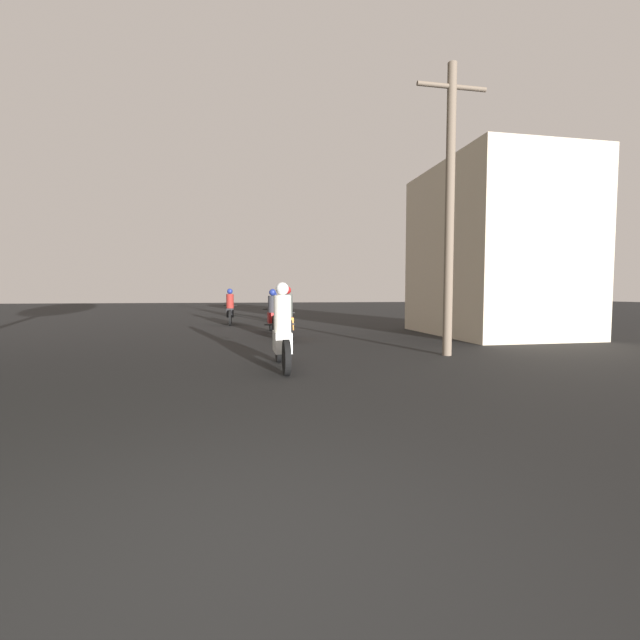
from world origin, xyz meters
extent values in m
plane|color=black|center=(0.00, 0.00, 0.00)|extent=(120.00, 120.00, 0.00)
cylinder|color=black|center=(0.85, 6.67, 0.31)|extent=(0.10, 0.61, 0.61)
cylinder|color=black|center=(0.85, 5.23, 0.31)|extent=(0.10, 0.61, 0.61)
cube|color=silver|center=(0.85, 5.95, 0.50)|extent=(0.30, 0.74, 0.38)
cylinder|color=black|center=(0.85, 6.42, 0.79)|extent=(0.60, 0.04, 0.04)
cylinder|color=silver|center=(0.85, 5.88, 1.02)|extent=(0.32, 0.32, 0.67)
sphere|color=silver|center=(0.85, 5.88, 1.48)|extent=(0.24, 0.24, 0.24)
cylinder|color=black|center=(1.49, 11.54, 0.32)|extent=(0.10, 0.64, 0.64)
cylinder|color=black|center=(1.49, 10.08, 0.32)|extent=(0.10, 0.64, 0.64)
cube|color=orange|center=(1.49, 10.81, 0.50)|extent=(0.30, 0.93, 0.36)
cylinder|color=black|center=(1.49, 11.29, 0.78)|extent=(0.60, 0.04, 0.04)
cylinder|color=#4C514C|center=(1.49, 10.72, 1.02)|extent=(0.32, 0.32, 0.68)
sphere|color=#A51919|center=(1.49, 10.72, 1.49)|extent=(0.24, 0.24, 0.24)
cylinder|color=black|center=(1.23, 13.78, 0.33)|extent=(0.10, 0.66, 0.66)
cylinder|color=black|center=(1.23, 12.29, 0.33)|extent=(0.10, 0.66, 0.66)
cube|color=red|center=(1.23, 13.03, 0.52)|extent=(0.30, 0.84, 0.39)
cylinder|color=black|center=(1.23, 13.52, 0.82)|extent=(0.60, 0.04, 0.04)
cylinder|color=#2D2D33|center=(1.23, 12.95, 1.01)|extent=(0.32, 0.32, 0.58)
sphere|color=navy|center=(1.23, 12.95, 1.42)|extent=(0.24, 0.24, 0.24)
cylinder|color=black|center=(-0.30, 17.92, 0.34)|extent=(0.10, 0.68, 0.68)
cylinder|color=black|center=(-0.30, 16.63, 0.34)|extent=(0.10, 0.68, 0.68)
cube|color=black|center=(-0.30, 17.28, 0.54)|extent=(0.30, 0.94, 0.39)
cylinder|color=black|center=(-0.30, 17.70, 0.83)|extent=(0.60, 0.04, 0.04)
cylinder|color=maroon|center=(-0.30, 17.18, 1.04)|extent=(0.32, 0.32, 0.62)
sphere|color=navy|center=(-0.30, 17.18, 1.47)|extent=(0.24, 0.24, 0.24)
cylinder|color=black|center=(1.85, 20.39, 0.33)|extent=(0.10, 0.67, 0.67)
cylinder|color=black|center=(1.85, 19.14, 0.33)|extent=(0.10, 0.67, 0.67)
cube|color=gold|center=(1.85, 19.76, 0.50)|extent=(0.30, 0.72, 0.33)
cylinder|color=black|center=(1.85, 20.17, 0.77)|extent=(0.60, 0.04, 0.04)
cylinder|color=#B28E47|center=(1.85, 19.69, 0.94)|extent=(0.32, 0.32, 0.55)
sphere|color=navy|center=(1.85, 19.69, 1.34)|extent=(0.24, 0.24, 0.24)
cylinder|color=black|center=(-0.52, 25.85, 0.29)|extent=(0.10, 0.59, 0.59)
cylinder|color=black|center=(-0.52, 24.42, 0.29)|extent=(0.10, 0.59, 0.59)
cube|color=#1E6B33|center=(-0.52, 25.14, 0.48)|extent=(0.30, 0.86, 0.38)
cylinder|color=black|center=(-0.52, 25.60, 0.77)|extent=(0.60, 0.04, 0.04)
cylinder|color=navy|center=(-0.52, 25.05, 1.00)|extent=(0.32, 0.32, 0.66)
sphere|color=silver|center=(-0.52, 25.05, 1.45)|extent=(0.24, 0.24, 0.24)
cube|color=beige|center=(8.48, 11.10, 2.79)|extent=(4.01, 5.46, 5.59)
cylinder|color=#6B5B4C|center=(4.66, 6.87, 3.18)|extent=(0.20, 0.20, 6.36)
cylinder|color=#6B5B4C|center=(4.66, 6.87, 5.86)|extent=(1.60, 0.10, 0.10)
camera|label=1|loc=(0.06, -1.97, 1.41)|focal=24.00mm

